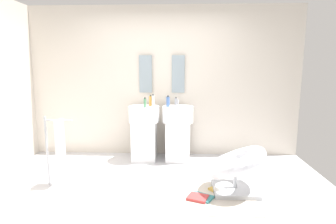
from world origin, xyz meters
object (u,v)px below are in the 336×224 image
Objects in this scene: soap_bottle_white at (153,100)px; towel_rack at (58,140)px; lounge_chair at (236,166)px; soap_bottle_amber at (151,101)px; soap_bottle_green at (145,103)px; soap_bottle_grey at (176,102)px; pedestal_sink_left at (144,130)px; magazine_ochre at (221,188)px; coffee_mug at (217,190)px; magazine_red at (198,198)px; soap_bottle_blue at (168,102)px; pedestal_sink_right at (178,131)px; magazine_teal at (201,197)px.

towel_rack is at bearing -134.57° from soap_bottle_white.
lounge_chair is at bearing -47.16° from soap_bottle_white.
towel_rack reaches higher than lounge_chair.
soap_bottle_amber is at bearing 163.55° from soap_bottle_white.
soap_bottle_grey is at bearing 28.99° from soap_bottle_green.
soap_bottle_grey is at bearing 15.99° from pedestal_sink_left.
soap_bottle_amber reaches higher than lounge_chair.
coffee_mug is (-0.07, -0.14, 0.04)m from magazine_ochre.
magazine_red is 1.77m from soap_bottle_blue.
magazine_ochre is (-0.17, 0.04, -0.33)m from lounge_chair.
towel_rack is 1.47m from soap_bottle_green.
pedestal_sink_right is 3.46× the size of magazine_ochre.
soap_bottle_grey reaches higher than towel_rack.
coffee_mug is 0.52× the size of soap_bottle_white.
pedestal_sink_left reaches higher than magazine_red.
pedestal_sink_left is at bearing 137.69° from lounge_chair.
magazine_ochre is at bearing -50.67° from soap_bottle_white.
soap_bottle_blue is at bearing 137.81° from magazine_teal.
magazine_red is at bearing -65.63° from soap_bottle_white.
soap_bottle_white reaches higher than soap_bottle_amber.
towel_rack is at bearing 177.83° from lounge_chair.
magazine_red is at bearing -177.76° from magazine_ochre.
coffee_mug is (-0.24, -0.10, -0.29)m from lounge_chair.
lounge_chair is 1.62m from soap_bottle_blue.
magazine_red is at bearing -60.06° from pedestal_sink_left.
pedestal_sink_right is 1.51m from magazine_teal.
magazine_red is (-0.32, -0.28, 0.00)m from magazine_ochre.
magazine_red is at bearing -112.75° from magazine_teal.
pedestal_sink_right is at bearing 35.22° from towel_rack.
pedestal_sink_left is 7.34× the size of soap_bottle_grey.
soap_bottle_white is (-0.38, -0.09, 0.03)m from soap_bottle_grey.
pedestal_sink_left is at bearing -145.71° from soap_bottle_amber.
soap_bottle_green is at bearing 139.99° from lounge_chair.
lounge_chair reaches higher than magazine_ochre.
pedestal_sink_left is 1.07× the size of towel_rack.
magazine_red is at bearing -64.47° from soap_bottle_amber.
towel_rack is at bearing -168.34° from magazine_red.
pedestal_sink_left and pedestal_sink_right have the same top height.
soap_bottle_white is (-0.71, 1.46, 0.99)m from magazine_teal.
soap_bottle_green is (1.03, 0.98, 0.37)m from towel_rack.
lounge_chair is at bearing -2.17° from towel_rack.
towel_rack is 2.15m from coffee_mug.
pedestal_sink_right reaches higher than towel_rack.
soap_bottle_blue is at bearing 37.74° from towel_rack.
towel_rack reaches higher than coffee_mug.
soap_bottle_white is at bearing 58.21° from soap_bottle_green.
soap_bottle_amber reaches higher than magazine_ochre.
lounge_chair is 0.37m from magazine_ochre.
soap_bottle_amber is (-0.97, 1.36, 0.94)m from coffee_mug.
pedestal_sink_right reaches higher than magazine_red.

